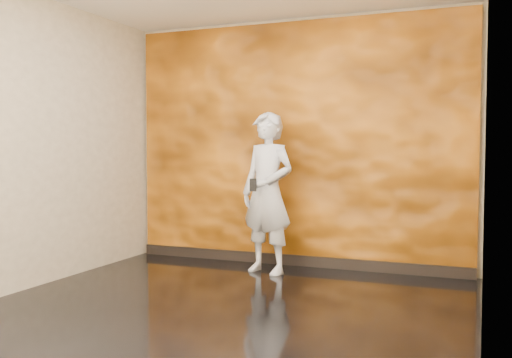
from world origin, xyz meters
name	(u,v)px	position (x,y,z in m)	size (l,w,h in m)	color
room	(221,140)	(0.00, 0.00, 1.40)	(4.02, 4.02, 2.81)	black
feature_wall	(295,144)	(0.00, 1.96, 1.38)	(3.90, 0.06, 2.75)	orange
baseboard	(294,260)	(0.00, 1.92, 0.06)	(3.90, 0.04, 0.12)	black
man	(268,193)	(-0.14, 1.45, 0.86)	(0.63, 0.41, 1.72)	#A8ADBA
phone	(253,185)	(-0.21, 1.21, 0.95)	(0.07, 0.01, 0.13)	black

